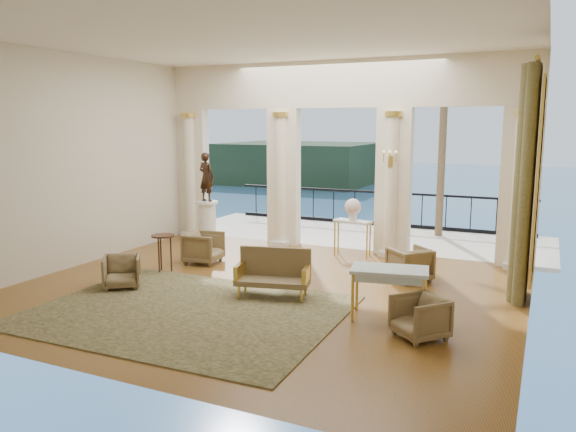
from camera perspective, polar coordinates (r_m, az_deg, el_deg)
The scene contains 23 objects.
floor at distance 10.44m, azimuth -2.53°, elevation -7.57°, with size 9.00×9.00×0.00m, color #44250E.
room_walls at distance 9.01m, azimuth -5.96°, elevation 8.28°, with size 9.00×9.00×9.00m.
arcade at distance 13.50m, azimuth 4.94°, elevation 7.41°, with size 9.00×0.56×4.50m.
terrace at distance 15.67m, azimuth 7.28°, elevation -2.05°, with size 10.00×3.60×0.10m, color beige.
balustrade at distance 17.10m, azimuth 8.95°, elevation 0.44°, with size 9.00×0.06×1.03m.
palm_tree at distance 15.71m, azimuth 15.67°, elevation 12.89°, with size 2.00×2.00×4.50m.
headland at distance 86.33m, azimuth 1.20°, elevation 5.43°, with size 22.00×18.00×6.00m, color black.
sea at distance 69.60m, azimuth 20.88°, elevation 1.36°, with size 160.00×160.00×0.00m, color #24588B.
curtain at distance 10.41m, azimuth 22.99°, elevation 2.99°, with size 0.33×1.40×4.09m.
window_frame at distance 10.40m, azimuth 24.05°, elevation 3.36°, with size 0.04×1.60×3.40m, color gold.
wall_sconce at distance 12.80m, azimuth 10.36°, elevation 5.59°, with size 0.30×0.11×0.33m.
rug at distance 9.45m, azimuth -10.21°, elevation -9.51°, with size 4.90×3.81×0.02m, color #282D18.
armchair_a at distance 10.97m, azimuth -16.54°, elevation -5.29°, with size 0.66×0.61×0.67m, color #42381E.
armchair_b at distance 8.35m, azimuth 13.24°, elevation -9.79°, with size 0.66×0.62×0.68m, color #42381E.
armchair_c at distance 11.23m, azimuth 12.25°, elevation -4.64°, with size 0.70×0.66×0.72m, color #42381E.
armchair_d at distance 12.48m, azimuth -8.57°, elevation -3.04°, with size 0.73×0.69×0.75m, color #42381E.
settee at distance 10.00m, azimuth -1.47°, elevation -5.80°, with size 1.39×0.84×0.86m.
game_table at distance 8.95m, azimuth 10.29°, elevation -5.77°, with size 1.29×0.86×0.81m.
pedestal at distance 14.42m, azimuth -8.19°, elevation -0.74°, with size 0.60×0.60×1.10m.
statue at distance 14.26m, azimuth -8.30°, elevation 3.95°, with size 0.45×0.29×1.23m, color #2F1F15.
console_table at distance 13.05m, azimuth 6.57°, elevation -1.05°, with size 0.93×0.53×0.83m.
urn at distance 12.98m, azimuth 6.61°, elevation 0.81°, with size 0.38×0.38×0.50m.
side_table at distance 11.85m, azimuth -12.58°, elevation -2.41°, with size 0.48×0.48×0.78m.
Camera 1 is at (4.61, -8.85, 3.06)m, focal length 35.00 mm.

